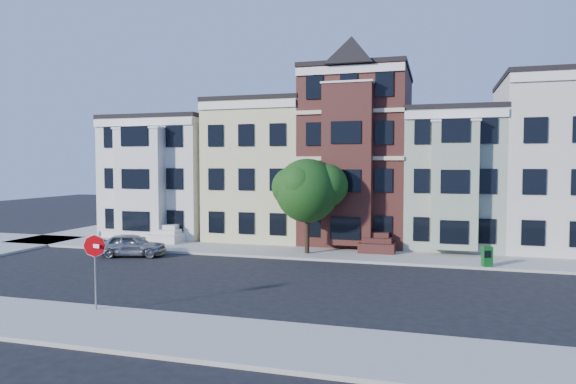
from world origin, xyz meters
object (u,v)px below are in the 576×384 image
(parked_car, at_px, (131,245))
(stop_sign, at_px, (95,267))
(newspaper_box, at_px, (487,256))
(fire_hydrant, at_px, (99,240))
(street_tree, at_px, (307,195))

(parked_car, height_order, stop_sign, stop_sign)
(parked_car, bearing_deg, newspaper_box, -100.49)
(fire_hydrant, relative_size, stop_sign, 0.24)
(newspaper_box, distance_m, stop_sign, 19.68)
(street_tree, distance_m, newspaper_box, 10.78)
(newspaper_box, bearing_deg, fire_hydrant, 162.90)
(street_tree, bearing_deg, parked_car, -162.26)
(newspaper_box, height_order, fire_hydrant, newspaper_box)
(parked_car, xyz_separation_m, fire_hydrant, (-4.06, 2.41, -0.17))
(newspaper_box, relative_size, stop_sign, 0.34)
(street_tree, height_order, parked_car, street_tree)
(newspaper_box, height_order, stop_sign, stop_sign)
(street_tree, height_order, fire_hydrant, street_tree)
(parked_car, xyz_separation_m, stop_sign, (5.60, -10.89, 1.05))
(street_tree, relative_size, fire_hydrant, 9.40)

